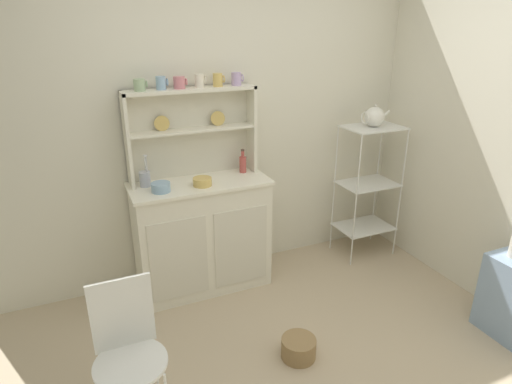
# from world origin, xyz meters

# --- Properties ---
(wall_back) EXTENTS (3.84, 0.05, 2.50)m
(wall_back) POSITION_xyz_m (0.00, 1.62, 1.25)
(wall_back) COLOR silver
(wall_back) RESTS_ON ground
(hutch_cabinet) EXTENTS (1.04, 0.45, 0.89)m
(hutch_cabinet) POSITION_xyz_m (-0.29, 1.37, 0.46)
(hutch_cabinet) COLOR silver
(hutch_cabinet) RESTS_ON ground
(hutch_shelf_unit) EXTENTS (0.97, 0.18, 0.67)m
(hutch_shelf_unit) POSITION_xyz_m (-0.29, 1.53, 1.29)
(hutch_shelf_unit) COLOR silver
(hutch_shelf_unit) RESTS_ON hutch_cabinet
(bakers_rack) EXTENTS (0.49, 0.35, 1.19)m
(bakers_rack) POSITION_xyz_m (1.22, 1.31, 0.72)
(bakers_rack) COLOR silver
(bakers_rack) RESTS_ON ground
(wire_chair) EXTENTS (0.36, 0.36, 0.85)m
(wire_chair) POSITION_xyz_m (-1.02, 0.25, 0.52)
(wire_chair) COLOR white
(wire_chair) RESTS_ON ground
(floor_basket) EXTENTS (0.22, 0.22, 0.13)m
(floor_basket) POSITION_xyz_m (0.01, 0.34, 0.07)
(floor_basket) COLOR #93754C
(floor_basket) RESTS_ON ground
(cup_sage_0) EXTENTS (0.09, 0.08, 0.08)m
(cup_sage_0) POSITION_xyz_m (-0.64, 1.49, 1.61)
(cup_sage_0) COLOR #9EB78E
(cup_sage_0) RESTS_ON hutch_shelf_unit
(cup_sky_1) EXTENTS (0.08, 0.07, 0.09)m
(cup_sky_1) POSITION_xyz_m (-0.49, 1.49, 1.61)
(cup_sky_1) COLOR #8EB2D1
(cup_sky_1) RESTS_ON hutch_shelf_unit
(cup_rose_2) EXTENTS (0.10, 0.08, 0.08)m
(cup_rose_2) POSITION_xyz_m (-0.37, 1.49, 1.61)
(cup_rose_2) COLOR #D17A84
(cup_rose_2) RESTS_ON hutch_shelf_unit
(cup_cream_3) EXTENTS (0.08, 0.06, 0.09)m
(cup_cream_3) POSITION_xyz_m (-0.22, 1.49, 1.61)
(cup_cream_3) COLOR silver
(cup_cream_3) RESTS_ON hutch_shelf_unit
(cup_gold_4) EXTENTS (0.08, 0.07, 0.09)m
(cup_gold_4) POSITION_xyz_m (-0.08, 1.49, 1.61)
(cup_gold_4) COLOR #DBB760
(cup_gold_4) RESTS_ON hutch_shelf_unit
(cup_lilac_5) EXTENTS (0.09, 0.07, 0.09)m
(cup_lilac_5) POSITION_xyz_m (0.06, 1.49, 1.61)
(cup_lilac_5) COLOR #B79ECC
(cup_lilac_5) RESTS_ON hutch_shelf_unit
(bowl_mixing_large) EXTENTS (0.13, 0.13, 0.06)m
(bowl_mixing_large) POSITION_xyz_m (-0.59, 1.29, 0.92)
(bowl_mixing_large) COLOR #8EB2D1
(bowl_mixing_large) RESTS_ON hutch_cabinet
(bowl_floral_medium) EXTENTS (0.14, 0.14, 0.06)m
(bowl_floral_medium) POSITION_xyz_m (-0.29, 1.29, 0.92)
(bowl_floral_medium) COLOR #DBB760
(bowl_floral_medium) RESTS_ON hutch_cabinet
(jam_bottle) EXTENTS (0.05, 0.05, 0.19)m
(jam_bottle) POSITION_xyz_m (0.09, 1.45, 0.96)
(jam_bottle) COLOR #B74C47
(jam_bottle) RESTS_ON hutch_cabinet
(utensil_jar) EXTENTS (0.08, 0.08, 0.24)m
(utensil_jar) POSITION_xyz_m (-0.67, 1.45, 0.95)
(utensil_jar) COLOR #B2B7C6
(utensil_jar) RESTS_ON hutch_cabinet
(porcelain_teapot) EXTENTS (0.26, 0.17, 0.19)m
(porcelain_teapot) POSITION_xyz_m (1.22, 1.31, 1.27)
(porcelain_teapot) COLOR white
(porcelain_teapot) RESTS_ON bakers_rack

